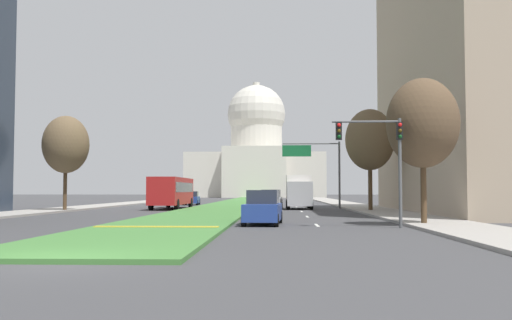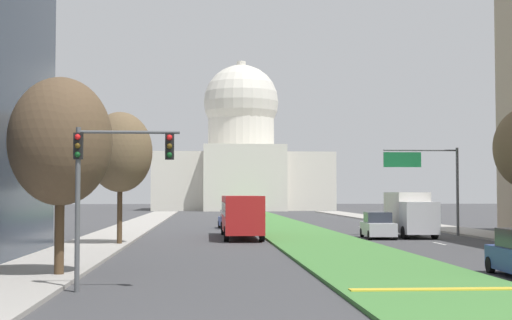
% 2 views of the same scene
% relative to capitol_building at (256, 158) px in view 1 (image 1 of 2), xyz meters
% --- Properties ---
extents(ground_plane, '(301.36, 301.36, 0.00)m').
position_rel_capitol_building_xyz_m(ground_plane, '(0.00, -67.79, -10.00)').
color(ground_plane, '#3D3D3F').
extents(grass_median, '(6.19, 123.28, 0.14)m').
position_rel_capitol_building_xyz_m(grass_median, '(0.00, -74.63, -9.93)').
color(grass_median, '#427A38').
rests_on(grass_median, ground_plane).
extents(median_curb_nose, '(5.57, 0.50, 0.04)m').
position_rel_capitol_building_xyz_m(median_curb_nose, '(0.00, -124.14, -9.84)').
color(median_curb_nose, gold).
rests_on(median_curb_nose, grass_median).
extents(lane_dashes_right, '(0.16, 44.17, 0.01)m').
position_rel_capitol_building_xyz_m(lane_dashes_right, '(7.40, -96.27, -10.00)').
color(lane_dashes_right, silver).
rests_on(lane_dashes_right, ground_plane).
extents(sidewalk_left, '(4.00, 123.28, 0.15)m').
position_rel_capitol_building_xyz_m(sidewalk_left, '(-13.71, -81.48, -9.93)').
color(sidewalk_left, '#9E9991').
rests_on(sidewalk_left, ground_plane).
extents(sidewalk_right, '(4.00, 123.28, 0.15)m').
position_rel_capitol_building_xyz_m(sidewalk_right, '(13.71, -81.48, -9.93)').
color(sidewalk_right, '#9E9991').
rests_on(sidewalk_right, ground_plane).
extents(midrise_block_right, '(12.83, 28.23, 21.55)m').
position_rel_capitol_building_xyz_m(midrise_block_right, '(22.12, -103.81, 0.77)').
color(midrise_block_right, tan).
rests_on(midrise_block_right, ground_plane).
extents(capitol_building, '(33.88, 28.62, 29.58)m').
position_rel_capitol_building_xyz_m(capitol_building, '(0.00, 0.00, 0.00)').
color(capitol_building, beige).
rests_on(capitol_building, ground_plane).
extents(traffic_light_near_right, '(3.34, 0.35, 5.20)m').
position_rel_capitol_building_xyz_m(traffic_light_near_right, '(10.36, -122.25, -6.21)').
color(traffic_light_near_right, '#515456').
rests_on(traffic_light_near_right, ground_plane).
extents(overhead_guide_sign, '(5.63, 0.20, 6.50)m').
position_rel_capitol_building_xyz_m(overhead_guide_sign, '(9.29, -93.03, -5.35)').
color(overhead_guide_sign, '#515456').
rests_on(overhead_guide_sign, ground_plane).
extents(street_tree_right_near, '(3.63, 3.63, 7.44)m').
position_rel_capitol_building_xyz_m(street_tree_right_near, '(12.71, -120.53, -4.86)').
color(street_tree_right_near, '#4C3823').
rests_on(street_tree_right_near, ground_plane).
extents(street_tree_left_mid, '(3.83, 3.83, 7.98)m').
position_rel_capitol_building_xyz_m(street_tree_left_mid, '(-12.24, -101.99, -4.44)').
color(street_tree_left_mid, '#4C3823').
rests_on(street_tree_left_mid, ground_plane).
extents(street_tree_right_mid, '(4.10, 4.10, 8.56)m').
position_rel_capitol_building_xyz_m(street_tree_right_mid, '(13.12, -100.98, -4.03)').
color(street_tree_right_mid, '#4C3823').
rests_on(street_tree_right_mid, ground_plane).
extents(sedan_lead_stopped, '(2.05, 4.30, 1.79)m').
position_rel_capitol_building_xyz_m(sedan_lead_stopped, '(4.65, -119.85, -9.17)').
color(sedan_lead_stopped, navy).
rests_on(sedan_lead_stopped, ground_plane).
extents(sedan_midblock, '(2.19, 4.39, 1.83)m').
position_rel_capitol_building_xyz_m(sedan_midblock, '(4.79, -95.75, -9.16)').
color(sedan_midblock, '#BCBCC1').
rests_on(sedan_midblock, ground_plane).
extents(sedan_distant, '(2.06, 4.25, 1.64)m').
position_rel_capitol_building_xyz_m(sedan_distant, '(-4.96, -79.78, -9.23)').
color(sedan_distant, navy).
rests_on(sedan_distant, ground_plane).
extents(box_truck_delivery, '(2.40, 6.40, 3.20)m').
position_rel_capitol_building_xyz_m(box_truck_delivery, '(7.42, -94.43, -8.33)').
color(box_truck_delivery, '#BCBCC1').
rests_on(box_truck_delivery, ground_plane).
extents(city_bus, '(2.62, 11.00, 2.95)m').
position_rel_capitol_building_xyz_m(city_bus, '(-4.64, -94.58, -8.23)').
color(city_bus, '#B21E1E').
rests_on(city_bus, ground_plane).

